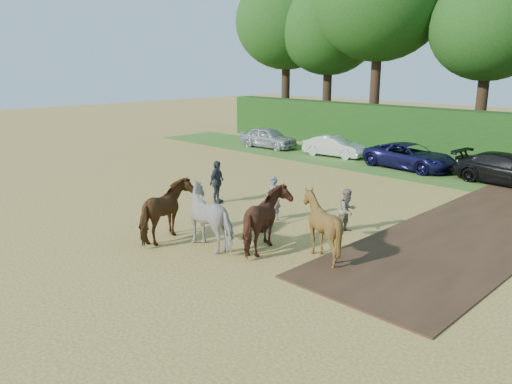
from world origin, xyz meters
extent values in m
plane|color=gold|center=(0.00, 0.00, 0.00)|extent=(120.00, 120.00, 0.00)
cube|color=#472D1C|center=(1.50, 7.00, 0.03)|extent=(4.50, 17.00, 0.05)
cube|color=#38601E|center=(0.00, 14.00, 0.01)|extent=(50.00, 5.00, 0.03)
imported|color=tan|center=(-1.60, 3.02, 0.76)|extent=(0.68, 0.82, 1.53)
imported|color=#292D37|center=(-7.58, 2.29, 0.89)|extent=(0.78, 1.13, 1.78)
imported|color=#5C2F17|center=(-5.28, -1.83, 0.98)|extent=(1.90, 2.54, 1.96)
imported|color=beige|center=(-3.80, -1.03, 0.98)|extent=(2.44, 2.30, 1.96)
imported|color=#59321C|center=(-2.32, -0.23, 0.98)|extent=(1.90, 2.54, 1.96)
imported|color=brown|center=(-0.84, 0.57, 0.98)|extent=(2.16, 2.26, 1.96)
cube|color=black|center=(-3.87, 1.22, 0.16)|extent=(0.63, 0.90, 0.33)
cube|color=brown|center=(-3.65, 0.71, 0.33)|extent=(0.61, 1.23, 0.09)
cylinder|color=brown|center=(-4.27, 1.61, 0.51)|extent=(0.54, 0.84, 0.69)
cylinder|color=brown|center=(-3.89, 1.77, 0.51)|extent=(0.31, 0.93, 0.69)
imported|color=gray|center=(-4.32, 2.25, 0.82)|extent=(0.70, 0.60, 1.63)
imported|color=#B8BABF|center=(-15.78, 13.95, 0.71)|extent=(4.31, 2.01, 1.43)
imported|color=silver|center=(-10.58, 14.45, 0.65)|extent=(4.06, 1.87, 1.29)
imported|color=#181647|center=(-5.38, 14.31, 0.70)|extent=(5.26, 2.79, 1.41)
imported|color=black|center=(-0.18, 14.19, 0.74)|extent=(5.25, 2.42, 1.49)
cylinder|color=#382616|center=(-21.00, 21.50, 2.93)|extent=(0.70, 0.70, 5.85)
ellipsoid|color=#163F11|center=(-21.00, 21.50, 9.00)|extent=(8.40, 8.40, 7.73)
cylinder|color=#382616|center=(-17.00, 22.00, 2.70)|extent=(0.70, 0.70, 5.40)
ellipsoid|color=#163F11|center=(-17.00, 22.00, 8.32)|extent=(7.80, 7.80, 7.18)
cylinder|color=#382616|center=(-12.00, 21.00, 3.26)|extent=(0.70, 0.70, 6.53)
cylinder|color=#382616|center=(-5.00, 22.50, 2.59)|extent=(0.70, 0.70, 5.17)
ellipsoid|color=#163F11|center=(-5.00, 22.50, 7.95)|extent=(7.40, 7.40, 6.81)
camera|label=1|loc=(7.75, -10.71, 5.62)|focal=35.00mm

